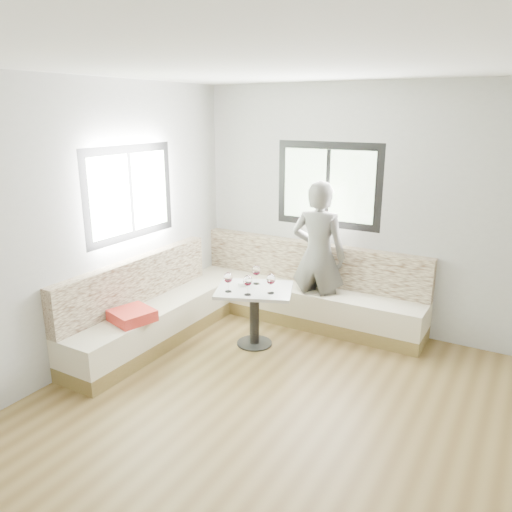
{
  "coord_description": "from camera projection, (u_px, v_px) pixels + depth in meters",
  "views": [
    {
      "loc": [
        1.3,
        -2.97,
        2.49
      ],
      "look_at": [
        -1.29,
        1.48,
        0.99
      ],
      "focal_mm": 35.0,
      "sensor_mm": 36.0,
      "label": 1
    }
  ],
  "objects": [
    {
      "name": "room",
      "position": [
        304.0,
        270.0,
        3.49
      ],
      "size": [
        5.01,
        5.01,
        2.81
      ],
      "color": "brown",
      "rests_on": "ground"
    },
    {
      "name": "wine_glass_a",
      "position": [
        228.0,
        278.0,
        5.21
      ],
      "size": [
        0.1,
        0.1,
        0.21
      ],
      "color": "white",
      "rests_on": "table"
    },
    {
      "name": "olive_ramekin",
      "position": [
        243.0,
        284.0,
        5.42
      ],
      "size": [
        0.1,
        0.1,
        0.04
      ],
      "color": "white",
      "rests_on": "table"
    },
    {
      "name": "wine_glass_c",
      "position": [
        271.0,
        280.0,
        5.16
      ],
      "size": [
        0.1,
        0.1,
        0.21
      ],
      "color": "white",
      "rests_on": "table"
    },
    {
      "name": "banquette",
      "position": [
        240.0,
        303.0,
        5.81
      ],
      "size": [
        2.9,
        2.8,
        0.95
      ],
      "color": "olive",
      "rests_on": "ground"
    },
    {
      "name": "table",
      "position": [
        254.0,
        303.0,
        5.39
      ],
      "size": [
        0.97,
        0.88,
        0.65
      ],
      "rotation": [
        0.0,
        0.0,
        0.39
      ],
      "color": "black",
      "rests_on": "ground"
    },
    {
      "name": "person",
      "position": [
        318.0,
        256.0,
        5.76
      ],
      "size": [
        0.67,
        0.47,
        1.75
      ],
      "primitive_type": "imported",
      "rotation": [
        0.0,
        0.0,
        3.22
      ],
      "color": "#57554F",
      "rests_on": "ground"
    },
    {
      "name": "wine_glass_b",
      "position": [
        248.0,
        281.0,
        5.12
      ],
      "size": [
        0.1,
        0.1,
        0.21
      ],
      "color": "white",
      "rests_on": "table"
    },
    {
      "name": "wine_glass_d",
      "position": [
        256.0,
        271.0,
        5.45
      ],
      "size": [
        0.1,
        0.1,
        0.21
      ],
      "color": "white",
      "rests_on": "table"
    }
  ]
}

